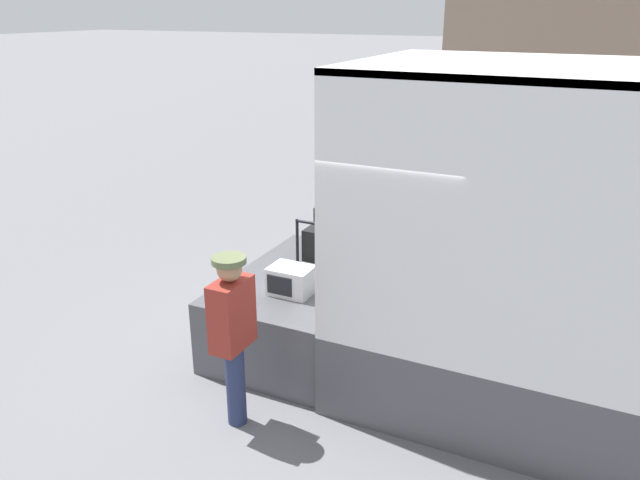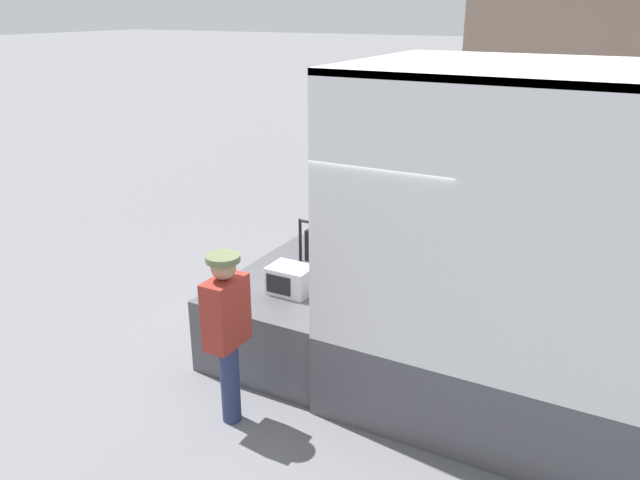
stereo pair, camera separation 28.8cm
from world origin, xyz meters
TOP-DOWN VIEW (x-y plane):
  - ground_plane at (0.00, 0.00)m, footprint 160.00×160.00m
  - tailgate_deck at (-0.74, 0.00)m, footprint 1.48×2.32m
  - microwave at (-0.65, -0.47)m, footprint 0.45×0.35m
  - portable_generator at (-0.71, 0.58)m, footprint 0.58×0.51m
  - worker_person at (-0.61, -1.65)m, footprint 0.30×0.44m

SIDE VIEW (x-z plane):
  - ground_plane at x=0.00m, z-range 0.00..0.00m
  - tailgate_deck at x=-0.74m, z-range 0.00..0.83m
  - microwave at x=-0.65m, z-range 0.83..1.13m
  - portable_generator at x=-0.71m, z-range 0.76..1.30m
  - worker_person at x=-0.61m, z-range 0.19..1.87m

